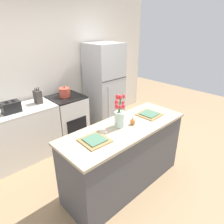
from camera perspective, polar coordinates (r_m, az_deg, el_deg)
ground_plane at (r=3.13m, az=3.34°, el=-19.35°), size 10.00×10.00×0.00m
back_wall at (r=3.99m, az=-17.94°, el=11.43°), size 5.20×0.08×2.70m
kitchen_island at (r=2.83m, az=3.57°, el=-12.44°), size 1.80×0.66×0.93m
back_counter at (r=3.61m, az=-28.27°, el=-7.15°), size 1.68×0.60×0.90m
stove_range at (r=3.98m, az=-12.42°, el=-1.78°), size 0.60×0.61×0.90m
refrigerator at (r=4.34m, az=-2.21°, el=7.31°), size 0.68×0.67×1.79m
flower_vase at (r=2.50m, az=2.16°, el=-0.98°), size 0.18×0.15×0.43m
pear_figurine at (r=2.61m, az=5.91°, el=-2.69°), size 0.07×0.07×0.11m
plate_setting_left at (r=2.27m, az=-4.96°, el=-8.01°), size 0.31×0.31×0.02m
plate_setting_right at (r=2.93m, az=10.61°, el=-0.63°), size 0.31×0.31×0.02m
toaster at (r=3.39m, az=-26.92°, el=1.29°), size 0.28×0.18×0.17m
cooking_pot at (r=3.78m, az=-13.36°, el=5.49°), size 0.21×0.21×0.19m
knife_block at (r=3.59m, az=-20.41°, el=4.07°), size 0.10×0.14×0.27m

